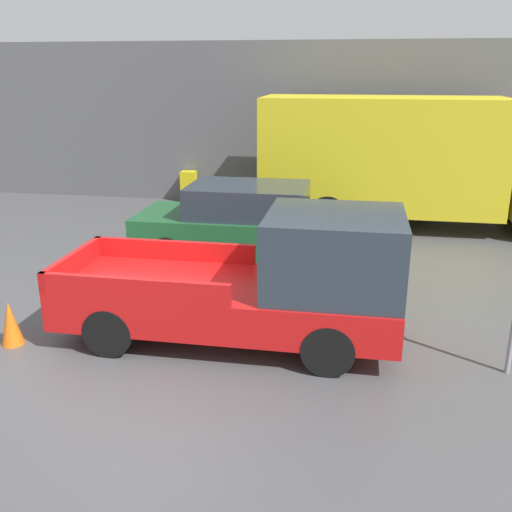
{
  "coord_description": "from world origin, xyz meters",
  "views": [
    {
      "loc": [
        3.33,
        -7.4,
        4.0
      ],
      "look_at": [
        1.75,
        1.46,
        1.03
      ],
      "focal_mm": 40.0,
      "sensor_mm": 36.0,
      "label": 1
    }
  ],
  "objects_px": {
    "traffic_cone": "(11,323)",
    "car": "(244,223)",
    "delivery_truck": "(404,159)",
    "newspaper_box": "(189,187)",
    "pickup_truck": "(264,283)"
  },
  "relations": [
    {
      "from": "pickup_truck",
      "to": "newspaper_box",
      "type": "distance_m",
      "value": 9.91
    },
    {
      "from": "pickup_truck",
      "to": "delivery_truck",
      "type": "distance_m",
      "value": 7.74
    },
    {
      "from": "pickup_truck",
      "to": "car",
      "type": "relative_size",
      "value": 1.14
    },
    {
      "from": "pickup_truck",
      "to": "newspaper_box",
      "type": "bearing_deg",
      "value": 113.1
    },
    {
      "from": "car",
      "to": "newspaper_box",
      "type": "height_order",
      "value": "car"
    },
    {
      "from": "newspaper_box",
      "to": "delivery_truck",
      "type": "bearing_deg",
      "value": -15.99
    },
    {
      "from": "car",
      "to": "newspaper_box",
      "type": "bearing_deg",
      "value": 117.5
    },
    {
      "from": "pickup_truck",
      "to": "traffic_cone",
      "type": "xyz_separation_m",
      "value": [
        -3.75,
        -0.8,
        -0.6
      ]
    },
    {
      "from": "newspaper_box",
      "to": "pickup_truck",
      "type": "bearing_deg",
      "value": -66.9
    },
    {
      "from": "pickup_truck",
      "to": "car",
      "type": "distance_m",
      "value": 3.78
    },
    {
      "from": "pickup_truck",
      "to": "delivery_truck",
      "type": "height_order",
      "value": "delivery_truck"
    },
    {
      "from": "traffic_cone",
      "to": "pickup_truck",
      "type": "bearing_deg",
      "value": 11.97
    },
    {
      "from": "traffic_cone",
      "to": "car",
      "type": "bearing_deg",
      "value": 58.48
    },
    {
      "from": "delivery_truck",
      "to": "traffic_cone",
      "type": "height_order",
      "value": "delivery_truck"
    },
    {
      "from": "car",
      "to": "traffic_cone",
      "type": "distance_m",
      "value": 5.22
    }
  ]
}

